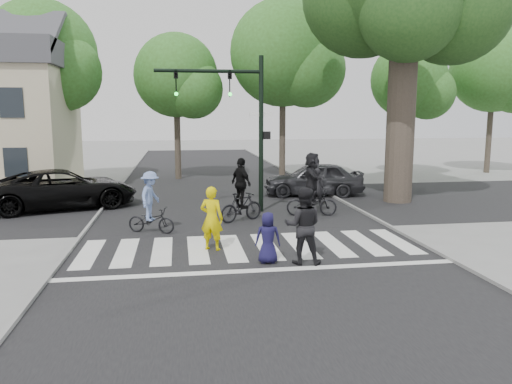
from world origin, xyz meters
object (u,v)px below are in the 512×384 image
(traffic_signal, at_px, (239,112))
(pedestrian_child, at_px, (268,238))
(pedestrian_adult, at_px, (303,226))
(cyclist_left, at_px, (151,207))
(cyclist_right, at_px, (312,188))
(pedestrian_woman, at_px, (212,218))
(cyclist_mid, at_px, (241,196))
(car_suv, at_px, (64,189))
(car_grey, at_px, (313,179))

(traffic_signal, bearing_deg, pedestrian_child, -90.90)
(pedestrian_adult, distance_m, cyclist_left, 5.68)
(pedestrian_adult, height_order, cyclist_right, cyclist_right)
(traffic_signal, height_order, pedestrian_woman, traffic_signal)
(pedestrian_adult, relative_size, cyclist_right, 0.83)
(pedestrian_child, distance_m, cyclist_mid, 5.11)
(pedestrian_woman, xyz_separation_m, cyclist_mid, (1.30, 3.61, 0.03))
(car_suv, bearing_deg, cyclist_mid, -135.91)
(cyclist_left, height_order, cyclist_mid, cyclist_mid)
(cyclist_left, bearing_deg, pedestrian_woman, -52.41)
(traffic_signal, xyz_separation_m, pedestrian_adult, (0.78, -6.96, -2.90))
(cyclist_mid, height_order, cyclist_right, cyclist_right)
(pedestrian_adult, distance_m, cyclist_mid, 5.35)
(pedestrian_woman, distance_m, cyclist_left, 2.96)
(car_grey, bearing_deg, pedestrian_child, -13.44)
(pedestrian_child, distance_m, pedestrian_adult, 0.96)
(cyclist_mid, bearing_deg, car_grey, 51.89)
(cyclist_left, xyz_separation_m, cyclist_right, (5.86, 1.85, 0.20))
(cyclist_left, distance_m, car_grey, 9.69)
(traffic_signal, relative_size, car_grey, 1.29)
(pedestrian_woman, distance_m, cyclist_mid, 3.84)
(pedestrian_child, relative_size, cyclist_left, 0.67)
(cyclist_left, height_order, car_suv, cyclist_left)
(car_suv, relative_size, car_grey, 1.24)
(pedestrian_child, height_order, cyclist_mid, cyclist_mid)
(pedestrian_adult, height_order, car_grey, pedestrian_adult)
(pedestrian_child, distance_m, car_grey, 11.09)
(cyclist_right, xyz_separation_m, car_grey, (1.34, 4.64, -0.28))
(car_suv, xyz_separation_m, car_grey, (10.93, 1.60, -0.01))
(pedestrian_child, height_order, cyclist_right, cyclist_right)
(pedestrian_child, bearing_deg, cyclist_left, -43.69)
(traffic_signal, distance_m, cyclist_left, 5.34)
(cyclist_right, bearing_deg, cyclist_mid, -168.04)
(pedestrian_woman, relative_size, pedestrian_child, 1.36)
(car_grey, bearing_deg, cyclist_mid, -30.12)
(traffic_signal, xyz_separation_m, car_grey, (3.95, 3.53, -3.11))
(pedestrian_child, relative_size, car_suv, 0.23)
(cyclist_right, relative_size, car_suv, 0.42)
(traffic_signal, distance_m, cyclist_mid, 3.41)
(cyclist_mid, distance_m, car_grey, 6.64)
(pedestrian_adult, distance_m, car_grey, 10.96)
(cyclist_left, bearing_deg, traffic_signal, 42.33)
(car_suv, height_order, car_grey, car_suv)
(cyclist_left, relative_size, car_grey, 0.43)
(cyclist_left, height_order, cyclist_right, cyclist_right)
(pedestrian_adult, distance_m, car_suv, 11.81)
(cyclist_left, height_order, car_grey, cyclist_left)
(cyclist_left, bearing_deg, car_grey, 42.04)
(cyclist_right, distance_m, car_suv, 10.06)
(pedestrian_woman, bearing_deg, car_grey, -96.60)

